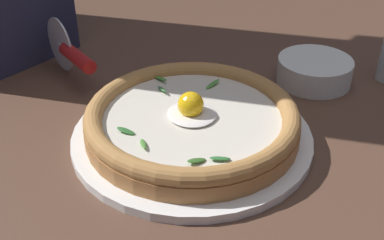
% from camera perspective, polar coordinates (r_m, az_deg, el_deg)
% --- Properties ---
extents(ground_plane, '(2.40, 2.40, 0.03)m').
position_cam_1_polar(ground_plane, '(0.70, 1.79, -1.79)').
color(ground_plane, brown).
rests_on(ground_plane, ground).
extents(pizza_plate, '(0.32, 0.32, 0.01)m').
position_cam_1_polar(pizza_plate, '(0.66, 0.00, -1.91)').
color(pizza_plate, white).
rests_on(pizza_plate, ground).
extents(pizza, '(0.28, 0.28, 0.06)m').
position_cam_1_polar(pizza, '(0.64, -0.00, 0.03)').
color(pizza, '#B17540').
rests_on(pizza, pizza_plate).
extents(side_bowl, '(0.12, 0.12, 0.04)m').
position_cam_1_polar(side_bowl, '(0.81, 13.88, 5.51)').
color(side_bowl, white).
rests_on(side_bowl, ground).
extents(pizza_cutter, '(0.15, 0.03, 0.09)m').
position_cam_1_polar(pizza_cutter, '(0.81, -13.76, 7.54)').
color(pizza_cutter, silver).
rests_on(pizza_cutter, ground).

